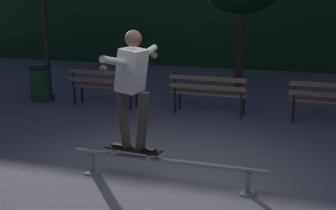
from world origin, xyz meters
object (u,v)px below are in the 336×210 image
skateboarder (132,80)px  trash_can (41,84)px  park_bench_leftmost (103,83)px  grind_rail (166,164)px  park_bench_right_center (333,98)px  park_bench_left_center (208,90)px  skateboard (133,149)px

skateboarder → trash_can: size_ratio=1.95×
park_bench_leftmost → grind_rail: bearing=-53.1°
grind_rail → park_bench_leftmost: size_ratio=1.63×
park_bench_right_center → trash_can: (-6.51, 0.08, -0.12)m
grind_rail → skateboarder: bearing=-180.0°
grind_rail → skateboarder: (-0.45, -0.00, 1.09)m
park_bench_left_center → park_bench_right_center: (2.41, 0.00, 0.00)m
skateboarder → park_bench_left_center: size_ratio=0.97×
skateboard → skateboarder: size_ratio=0.51×
grind_rail → skateboard: size_ratio=3.29×
grind_rail → trash_can: trash_can is taller
skateboard → park_bench_right_center: size_ratio=0.49×
grind_rail → park_bench_right_center: 4.14m
skateboarder → skateboard: bearing=174.0°
park_bench_leftmost → park_bench_left_center: bearing=0.0°
skateboarder → grind_rail: bearing=0.0°
park_bench_leftmost → trash_can: (-1.70, 0.08, -0.12)m
grind_rail → park_bench_right_center: (2.19, 3.50, 0.27)m
trash_can → skateboard: bearing=-42.8°
skateboarder → park_bench_leftmost: 4.20m
skateboarder → park_bench_left_center: bearing=86.2°
park_bench_leftmost → trash_can: size_ratio=2.01×
skateboarder → park_bench_leftmost: (-2.18, 3.50, -0.81)m
skateboard → park_bench_leftmost: park_bench_leftmost is taller
park_bench_left_center → skateboard: bearing=-93.8°
park_bench_leftmost → park_bench_right_center: size_ratio=1.00×
grind_rail → park_bench_right_center: park_bench_right_center is taller
skateboard → skateboarder: (0.00, -0.00, 0.94)m
grind_rail → park_bench_left_center: bearing=93.5°
grind_rail → skateboard: bearing=180.0°
grind_rail → park_bench_right_center: size_ratio=1.63×
park_bench_left_center → trash_can: size_ratio=2.01×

